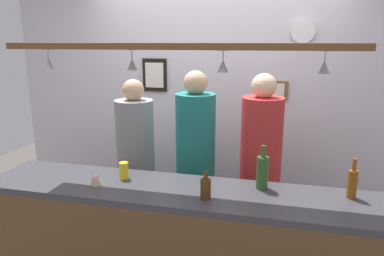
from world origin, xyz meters
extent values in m
cube|color=silver|center=(0.00, 1.10, 1.30)|extent=(4.40, 0.06, 2.60)
cube|color=#38383D|center=(0.00, -0.35, 0.96)|extent=(2.70, 0.55, 0.04)
cube|color=brown|center=(0.00, -0.30, 1.92)|extent=(2.20, 0.36, 0.04)
cylinder|color=silver|center=(-0.88, -0.37, 1.90)|extent=(0.06, 0.06, 0.00)
cylinder|color=silver|center=(-0.88, -0.37, 1.87)|extent=(0.01, 0.01, 0.06)
cone|color=silver|center=(-0.88, -0.37, 1.80)|extent=(0.07, 0.07, 0.08)
cylinder|color=silver|center=(-0.30, -0.30, 1.90)|extent=(0.06, 0.06, 0.00)
cylinder|color=silver|center=(-0.30, -0.30, 1.87)|extent=(0.01, 0.01, 0.06)
cone|color=silver|center=(-0.30, -0.30, 1.80)|extent=(0.07, 0.07, 0.08)
cylinder|color=silver|center=(0.30, -0.33, 1.90)|extent=(0.06, 0.06, 0.00)
cylinder|color=silver|center=(0.30, -0.33, 1.87)|extent=(0.01, 0.01, 0.06)
cone|color=silver|center=(0.30, -0.33, 1.80)|extent=(0.07, 0.07, 0.08)
cylinder|color=silver|center=(0.88, -0.28, 1.90)|extent=(0.06, 0.06, 0.00)
cylinder|color=silver|center=(0.88, -0.28, 1.87)|extent=(0.01, 0.01, 0.06)
cone|color=silver|center=(0.88, -0.28, 1.80)|extent=(0.07, 0.07, 0.08)
cube|color=#2D334C|center=(-0.59, 0.36, 0.39)|extent=(0.17, 0.18, 0.78)
cylinder|color=gray|center=(-0.59, 0.36, 1.11)|extent=(0.34, 0.34, 0.67)
sphere|color=tan|center=(-0.59, 0.36, 1.54)|extent=(0.19, 0.19, 0.19)
cube|color=#2D334C|center=(-0.04, 0.36, 0.41)|extent=(0.17, 0.18, 0.82)
cylinder|color=#1E7A75|center=(-0.04, 0.36, 1.17)|extent=(0.34, 0.34, 0.71)
sphere|color=tan|center=(-0.04, 0.36, 1.62)|extent=(0.20, 0.20, 0.20)
cube|color=#2D334C|center=(0.52, 0.36, 0.41)|extent=(0.17, 0.18, 0.81)
cylinder|color=red|center=(0.52, 0.36, 1.16)|extent=(0.34, 0.34, 0.71)
sphere|color=beige|center=(0.52, 0.36, 1.61)|extent=(0.20, 0.20, 0.20)
cylinder|color=#512D14|center=(0.22, -0.46, 1.05)|extent=(0.07, 0.07, 0.13)
cylinder|color=#512D14|center=(0.22, -0.46, 1.14)|extent=(0.03, 0.03, 0.05)
cylinder|color=brown|center=(1.12, -0.22, 1.08)|extent=(0.06, 0.06, 0.18)
cylinder|color=brown|center=(1.12, -0.22, 1.21)|extent=(0.03, 0.03, 0.08)
cylinder|color=#2D5623|center=(0.56, -0.20, 1.10)|extent=(0.08, 0.08, 0.22)
cylinder|color=#2D5623|center=(0.56, -0.20, 1.25)|extent=(0.03, 0.03, 0.08)
cylinder|color=yellow|center=(-0.41, -0.27, 1.05)|extent=(0.07, 0.07, 0.12)
cylinder|color=beige|center=(-0.55, -0.43, 1.01)|extent=(0.06, 0.06, 0.04)
sphere|color=pink|center=(-0.55, -0.43, 1.04)|extent=(0.05, 0.05, 0.05)
cube|color=brown|center=(0.57, 1.06, 1.48)|extent=(0.30, 0.02, 0.18)
cube|color=white|center=(0.57, 1.05, 1.48)|extent=(0.23, 0.01, 0.14)
cube|color=black|center=(-0.64, 1.06, 1.60)|extent=(0.26, 0.02, 0.34)
cube|color=white|center=(-0.64, 1.05, 1.60)|extent=(0.20, 0.01, 0.26)
cylinder|color=white|center=(0.82, 1.05, 2.04)|extent=(0.22, 0.03, 0.22)
camera|label=1|loc=(0.64, -2.49, 1.95)|focal=33.30mm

